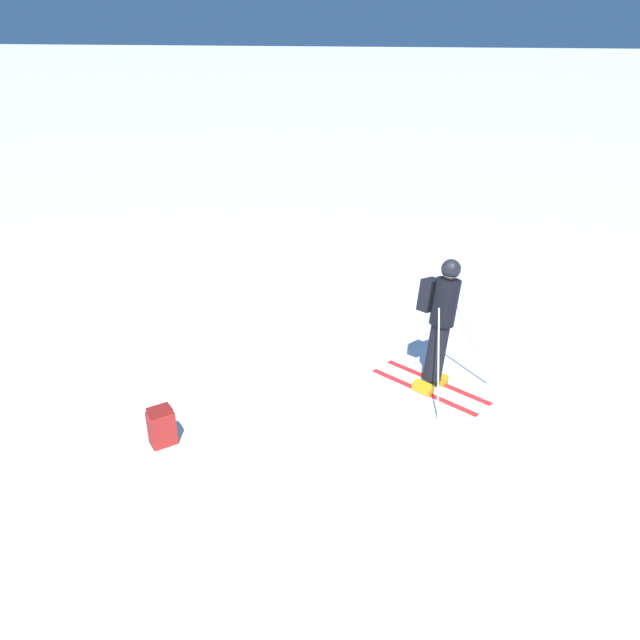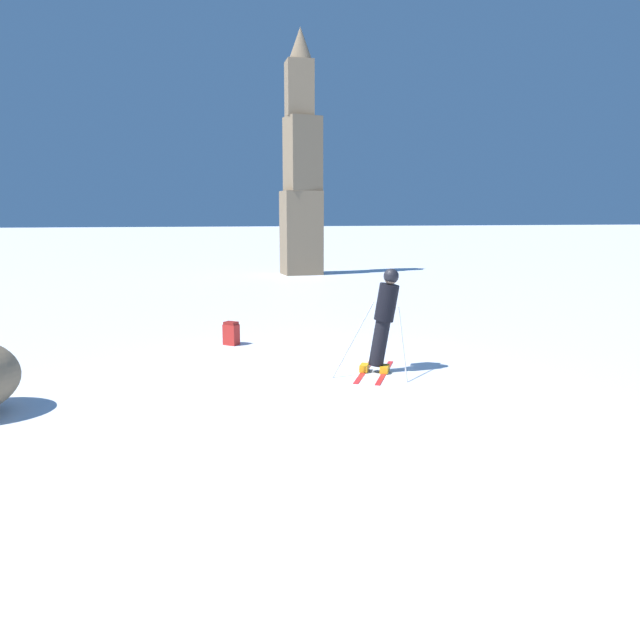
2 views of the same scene
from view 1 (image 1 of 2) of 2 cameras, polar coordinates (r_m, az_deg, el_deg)
The scene contains 3 objects.
ground_plane at distance 8.17m, azimuth 9.56°, elevation -9.49°, with size 300.00×300.00×0.00m, color white.
skier at distance 8.63m, azimuth 10.98°, elevation 0.31°, with size 1.47×1.72×1.86m.
spare_backpack at distance 7.85m, azimuth -14.28°, elevation -9.42°, with size 0.37×0.37×0.50m.
Camera 1 is at (-6.74, -0.17, 4.62)m, focal length 35.00 mm.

